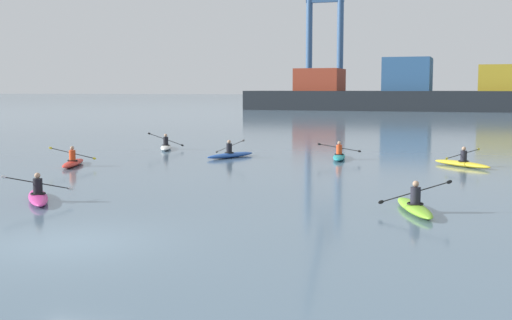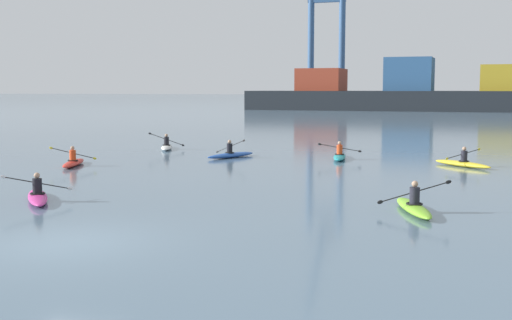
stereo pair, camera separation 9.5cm
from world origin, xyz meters
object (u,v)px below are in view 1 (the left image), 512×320
Objects in this scene: kayak_yellow at (462,163)px; kayak_lime at (414,206)px; kayak_red at (73,162)px; gantry_crane_west at (324,18)px; kayak_magenta at (38,196)px; kayak_blue at (230,154)px; kayak_white at (166,147)px; container_barge at (408,94)px; kayak_teal at (339,156)px.

kayak_lime is at bearing -94.66° from kayak_yellow.
gantry_crane_west is at bearing 96.00° from kayak_red.
kayak_blue is (1.02, 14.88, 0.00)m from kayak_magenta.
gantry_crane_west is 99.39m from kayak_red.
gantry_crane_west is at bearing 96.82° from kayak_white.
container_barge is at bearing 96.00° from kayak_lime.
kayak_magenta is at bearing -82.00° from gantry_crane_west.
container_barge reaches higher than kayak_yellow.
container_barge is 15.92× the size of kayak_teal.
kayak_white reaches higher than kayak_lime.
kayak_white reaches higher than kayak_blue.
kayak_lime is (-1.02, -12.56, -0.00)m from kayak_yellow.
kayak_red is 0.98× the size of kayak_teal.
kayak_yellow is (10.96, -81.90, -2.61)m from container_barge.
kayak_magenta is (-1.87, -96.46, -2.61)m from container_barge.
kayak_blue is 16.79m from kayak_lime.
kayak_yellow is (11.80, -0.32, 0.00)m from kayak_blue.
kayak_yellow is at bearing 85.34° from kayak_lime.
kayak_white is (-11.07, 2.21, 0.00)m from kayak_teal.
gantry_crane_west reaches higher than kayak_white.
kayak_lime is (16.51, -6.91, 0.00)m from kayak_red.
kayak_teal is 1.18× the size of kayak_yellow.
container_barge is 18.19× the size of kayak_magenta.
kayak_white is at bearing 103.62° from kayak_magenta.
kayak_yellow is at bearing 17.86° from kayak_red.
kayak_blue is at bearing 86.08° from kayak_magenta.
kayak_white is (-16.19, 16.12, 0.00)m from kayak_lime.
kayak_red is at bearing -133.84° from kayak_blue.
kayak_white is at bearing -94.57° from container_barge.
kayak_teal is at bearing 110.20° from kayak_lime.
gantry_crane_west is 90.42m from kayak_white.
gantry_crane_west is 108.69m from kayak_magenta.
kayak_blue is 0.99× the size of kayak_lime.
container_barge is 96.52m from kayak_magenta.
kayak_magenta is at bearing -91.11° from container_barge.
kayak_yellow is (6.14, -1.35, 0.00)m from kayak_teal.
kayak_teal is 5.76m from kayak_blue.
gantry_crane_west is 10.80× the size of kayak_teal.
kayak_red is 18.42m from kayak_yellow.
kayak_magenta is 18.65m from kayak_white.
kayak_red and kayak_teal have the same top height.
gantry_crane_west is at bearing 104.37° from kayak_lime.
kayak_blue is at bearing -169.63° from kayak_teal.
container_barge is 81.63m from kayak_blue.
kayak_blue reaches higher than kayak_red.
container_barge is at bearing -30.43° from gantry_crane_west.
kayak_lime is (11.80, 2.00, 0.00)m from kayak_magenta.
kayak_yellow is 12.60m from kayak_lime.
gantry_crane_west is (-16.81, 9.87, 14.19)m from container_barge.
kayak_blue is at bearing 178.47° from kayak_yellow.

